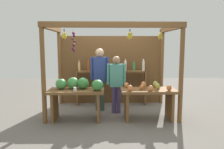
{
  "coord_description": "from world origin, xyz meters",
  "views": [
    {
      "loc": [
        -0.14,
        -5.64,
        1.71
      ],
      "look_at": [
        0.0,
        -0.17,
        1.0
      ],
      "focal_mm": 35.41,
      "sensor_mm": 36.0,
      "label": 1
    }
  ],
  "objects": [
    {
      "name": "ground_plane",
      "position": [
        0.0,
        0.0,
        0.0
      ],
      "size": [
        12.0,
        12.0,
        0.0
      ],
      "primitive_type": "plane",
      "color": "slate",
      "rests_on": "ground"
    },
    {
      "name": "market_stall",
      "position": [
        -0.0,
        0.39,
        1.29
      ],
      "size": [
        3.14,
        1.82,
        2.22
      ],
      "color": "brown",
      "rests_on": "ground"
    },
    {
      "name": "fruit_counter_left",
      "position": [
        -0.81,
        -0.63,
        0.66
      ],
      "size": [
        1.28,
        0.64,
        0.98
      ],
      "color": "brown",
      "rests_on": "ground"
    },
    {
      "name": "fruit_counter_right",
      "position": [
        0.83,
        -0.64,
        0.55
      ],
      "size": [
        1.27,
        0.64,
        0.87
      ],
      "color": "brown",
      "rests_on": "ground"
    },
    {
      "name": "bottle_shelf_unit",
      "position": [
        0.01,
        0.64,
        0.81
      ],
      "size": [
        2.01,
        0.22,
        1.35
      ],
      "color": "brown",
      "rests_on": "ground"
    },
    {
      "name": "vendor_man",
      "position": [
        -0.31,
        0.07,
        0.99
      ],
      "size": [
        0.48,
        0.22,
        1.64
      ],
      "rotation": [
        0.0,
        0.0,
        -0.02
      ],
      "color": "#334942",
      "rests_on": "ground"
    },
    {
      "name": "vendor_woman",
      "position": [
        0.11,
        -0.14,
        0.86
      ],
      "size": [
        0.48,
        0.2,
        1.46
      ],
      "rotation": [
        0.0,
        0.0,
        -0.04
      ],
      "color": "#4F437A",
      "rests_on": "ground"
    }
  ]
}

